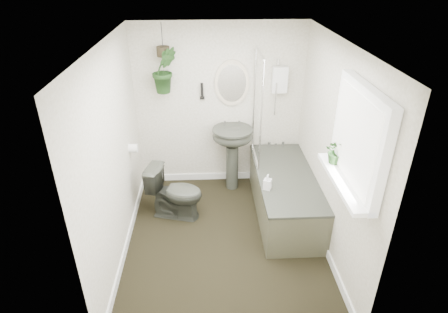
{
  "coord_description": "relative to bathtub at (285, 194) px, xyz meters",
  "views": [
    {
      "loc": [
        -0.18,
        -3.47,
        3.0
      ],
      "look_at": [
        0.0,
        0.15,
        1.05
      ],
      "focal_mm": 30.0,
      "sensor_mm": 36.0,
      "label": 1
    }
  ],
  "objects": [
    {
      "name": "pedestal_sink",
      "position": [
        -0.63,
        0.66,
        0.18
      ],
      "size": [
        0.6,
        0.53,
        0.94
      ],
      "primitive_type": null,
      "rotation": [
        0.0,
        0.0,
        -0.12
      ],
      "color": "#31342C",
      "rests_on": "floor"
    },
    {
      "name": "wall_right",
      "position": [
        0.36,
        -0.5,
        0.86
      ],
      "size": [
        0.02,
        2.8,
        2.3
      ],
      "primitive_type": "cube",
      "color": "white",
      "rests_on": "ground"
    },
    {
      "name": "wall_sconce",
      "position": [
        -1.03,
        0.86,
        1.11
      ],
      "size": [
        0.04,
        0.04,
        0.22
      ],
      "primitive_type": "cylinder",
      "color": "black",
      "rests_on": "wall_back"
    },
    {
      "name": "toilet",
      "position": [
        -1.4,
        0.02,
        0.06
      ],
      "size": [
        0.76,
        0.55,
        0.7
      ],
      "primitive_type": "imported",
      "rotation": [
        0.0,
        0.0,
        1.32
      ],
      "color": "#31342C",
      "rests_on": "floor"
    },
    {
      "name": "ceiling",
      "position": [
        -0.8,
        -0.5,
        2.02
      ],
      "size": [
        2.3,
        2.8,
        0.02
      ],
      "primitive_type": "cube",
      "color": "white",
      "rests_on": "ground"
    },
    {
      "name": "shower_box",
      "position": [
        0.0,
        0.84,
        1.26
      ],
      "size": [
        0.2,
        0.1,
        0.35
      ],
      "primitive_type": "cube",
      "color": "white",
      "rests_on": "wall_back"
    },
    {
      "name": "floor",
      "position": [
        -0.8,
        -0.5,
        -0.3
      ],
      "size": [
        2.3,
        2.8,
        0.02
      ],
      "primitive_type": "cube",
      "color": "black",
      "rests_on": "ground"
    },
    {
      "name": "soap_bottle",
      "position": [
        -0.29,
        -0.31,
        0.39
      ],
      "size": [
        0.11,
        0.12,
        0.19
      ],
      "primitive_type": "imported",
      "rotation": [
        0.0,
        0.0,
        -0.41
      ],
      "color": "#2B2627",
      "rests_on": "bathtub"
    },
    {
      "name": "window_blinds",
      "position": [
        0.24,
        -1.2,
        1.36
      ],
      "size": [
        0.01,
        0.86,
        0.76
      ],
      "primitive_type": "cube",
      "color": "white",
      "rests_on": "wall_right"
    },
    {
      "name": "hanging_plant",
      "position": [
        -1.5,
        0.75,
        1.43
      ],
      "size": [
        0.39,
        0.34,
        0.59
      ],
      "primitive_type": "imported",
      "rotation": [
        0.0,
        0.0,
        0.3
      ],
      "color": "black",
      "rests_on": "ceiling"
    },
    {
      "name": "hanging_pot",
      "position": [
        -1.5,
        0.75,
        1.67
      ],
      "size": [
        0.16,
        0.16,
        0.12
      ],
      "primitive_type": "cylinder",
      "color": "#2C2516",
      "rests_on": "ceiling"
    },
    {
      "name": "wall_front",
      "position": [
        -0.8,
        -1.91,
        0.86
      ],
      "size": [
        2.3,
        0.02,
        2.3
      ],
      "primitive_type": "cube",
      "color": "white",
      "rests_on": "ground"
    },
    {
      "name": "wall_left",
      "position": [
        -1.96,
        -0.5,
        0.86
      ],
      "size": [
        0.02,
        2.8,
        2.3
      ],
      "primitive_type": "cube",
      "color": "white",
      "rests_on": "ground"
    },
    {
      "name": "bathtub",
      "position": [
        0.0,
        0.0,
        0.0
      ],
      "size": [
        0.72,
        1.72,
        0.58
      ],
      "primitive_type": null,
      "color": "#31342C",
      "rests_on": "floor"
    },
    {
      "name": "sill_plant",
      "position": [
        0.24,
        -0.9,
        1.08
      ],
      "size": [
        0.25,
        0.23,
        0.24
      ],
      "primitive_type": "imported",
      "rotation": [
        0.0,
        0.0,
        -0.2
      ],
      "color": "black",
      "rests_on": "window_sill"
    },
    {
      "name": "window_recess",
      "position": [
        0.29,
        -1.2,
        1.36
      ],
      "size": [
        0.08,
        1.0,
        0.9
      ],
      "primitive_type": "cube",
      "color": "white",
      "rests_on": "wall_right"
    },
    {
      "name": "bath_screen",
      "position": [
        -0.33,
        0.49,
        0.99
      ],
      "size": [
        0.04,
        0.72,
        1.4
      ],
      "primitive_type": null,
      "color": "silver",
      "rests_on": "bathtub"
    },
    {
      "name": "toilet_roll_holder",
      "position": [
        -1.9,
        0.2,
        0.61
      ],
      "size": [
        0.11,
        0.11,
        0.11
      ],
      "primitive_type": "cylinder",
      "rotation": [
        0.0,
        1.57,
        0.0
      ],
      "color": "white",
      "rests_on": "wall_left"
    },
    {
      "name": "wall_back",
      "position": [
        -0.8,
        0.91,
        0.86
      ],
      "size": [
        2.3,
        0.02,
        2.3
      ],
      "primitive_type": "cube",
      "color": "white",
      "rests_on": "ground"
    },
    {
      "name": "skirting",
      "position": [
        -0.8,
        -0.5,
        -0.24
      ],
      "size": [
        2.3,
        2.8,
        0.1
      ],
      "primitive_type": "cube",
      "color": "white",
      "rests_on": "floor"
    },
    {
      "name": "window_sill",
      "position": [
        0.22,
        -1.2,
        0.94
      ],
      "size": [
        0.18,
        1.0,
        0.04
      ],
      "primitive_type": "cube",
      "color": "white",
      "rests_on": "wall_right"
    },
    {
      "name": "oval_mirror",
      "position": [
        -0.63,
        0.87,
        1.21
      ],
      "size": [
        0.46,
        0.03,
        0.62
      ],
      "primitive_type": "ellipsoid",
      "color": "beige",
      "rests_on": "wall_back"
    }
  ]
}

